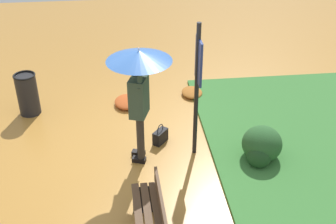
% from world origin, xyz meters
% --- Properties ---
extents(ground_plane, '(18.00, 18.00, 0.00)m').
position_xyz_m(ground_plane, '(0.00, 0.00, 0.00)').
color(ground_plane, '#B27A33').
extents(grass_verge, '(4.80, 4.00, 0.05)m').
position_xyz_m(grass_verge, '(-0.09, 3.44, 0.03)').
color(grass_verge, '#387533').
rests_on(grass_verge, ground_plane).
extents(person_with_umbrella, '(0.96, 0.96, 2.04)m').
position_xyz_m(person_with_umbrella, '(0.24, 0.26, 1.55)').
color(person_with_umbrella, '#2D2823').
rests_on(person_with_umbrella, ground_plane).
extents(info_sign_post, '(0.44, 0.07, 2.30)m').
position_xyz_m(info_sign_post, '(0.09, 1.17, 1.44)').
color(info_sign_post, black).
rests_on(info_sign_post, ground_plane).
extents(handbag, '(0.32, 0.30, 0.37)m').
position_xyz_m(handbag, '(-0.26, 0.62, 0.13)').
color(handbag, black).
rests_on(handbag, ground_plane).
extents(park_bench, '(1.40, 0.40, 0.75)m').
position_xyz_m(park_bench, '(2.06, 0.29, 0.40)').
color(park_bench, black).
rests_on(park_bench, ground_plane).
extents(trash_bin, '(0.42, 0.42, 0.83)m').
position_xyz_m(trash_bin, '(-1.55, -1.81, 0.42)').
color(trash_bin, black).
rests_on(trash_bin, ground_plane).
extents(shrub_cluster, '(0.72, 0.66, 0.59)m').
position_xyz_m(shrub_cluster, '(0.43, 2.21, 0.28)').
color(shrub_cluster, '#285628').
rests_on(shrub_cluster, ground_plane).
extents(leaf_pile_near_person, '(0.53, 0.43, 0.12)m').
position_xyz_m(leaf_pile_near_person, '(-1.91, 1.45, 0.06)').
color(leaf_pile_near_person, '#A86023').
rests_on(leaf_pile_near_person, ground_plane).
extents(leaf_pile_by_bench, '(0.61, 0.49, 0.14)m').
position_xyz_m(leaf_pile_by_bench, '(-1.65, 0.07, 0.07)').
color(leaf_pile_by_bench, '#B74C1E').
rests_on(leaf_pile_by_bench, ground_plane).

